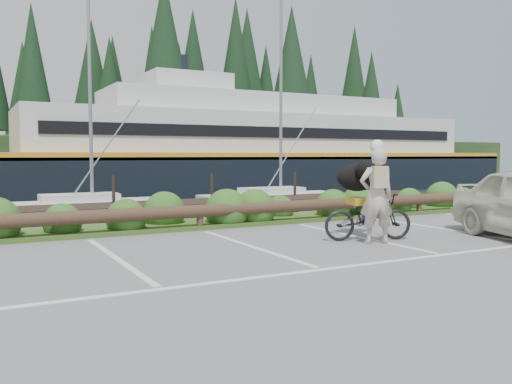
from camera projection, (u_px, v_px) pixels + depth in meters
ground at (308, 265)px, 8.73m from camera, size 72.00×72.00×0.00m
harbor_backdrop at (8, 167)px, 77.95m from camera, size 170.00×160.00×30.00m
vegetation_strip at (189, 225)px, 13.39m from camera, size 34.00×1.60×0.10m
log_rail at (200, 230)px, 12.77m from camera, size 32.00×0.30×0.60m
bicycle at (368, 217)px, 11.24m from camera, size 1.98×1.21×0.98m
cyclist at (376, 196)px, 10.78m from camera, size 0.81×0.66×1.92m
dog at (358, 177)px, 11.77m from camera, size 0.83×1.18×0.62m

